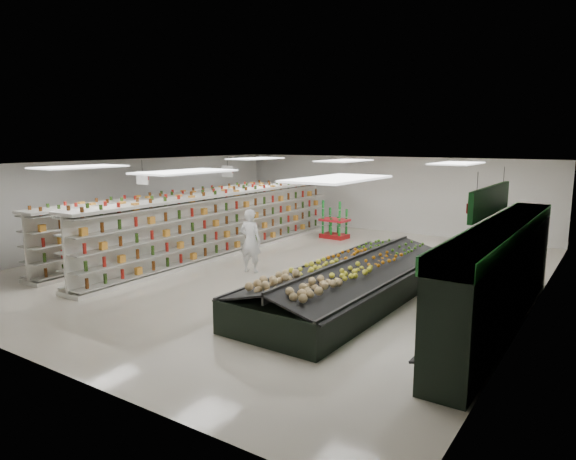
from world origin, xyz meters
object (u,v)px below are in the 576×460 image
Objects in this scene: gondola_left at (179,223)px; shopper_main at (250,241)px; gondola_center at (226,225)px; shopper_background at (261,212)px; produce_island at (350,281)px; soda_endcap at (335,222)px.

gondola_left is 4.45m from shopper_main.
shopper_main is at bearing -35.16° from gondola_center.
gondola_center is at bearing -131.48° from shopper_background.
soda_endcap is at bearing 121.08° from produce_island.
shopper_main is 1.02× the size of shopper_background.
gondola_left is 1.62× the size of produce_island.
shopper_main is (4.26, -1.28, 0.02)m from gondola_left.
gondola_center is at bearing -111.28° from soda_endcap.
shopper_main reaches higher than shopper_background.
soda_endcap is at bearing -43.34° from shopper_background.
produce_island is 8.16m from soda_endcap.
gondola_center is 8.90× the size of soda_endcap.
soda_endcap is (1.78, 4.58, -0.31)m from gondola_center.
soda_endcap is at bearing 50.88° from gondola_left.
shopper_main is (2.28, -1.56, -0.04)m from gondola_center.
shopper_background is at bearing -63.83° from shopper_main.
shopper_background is at bearing 139.71° from produce_island.
shopper_main reaches higher than soda_endcap.
shopper_background is at bearing 77.73° from gondola_left.
soda_endcap is 0.75× the size of shopper_background.
produce_island is 3.86× the size of shopper_background.
gondola_left is 4.06m from shopper_background.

